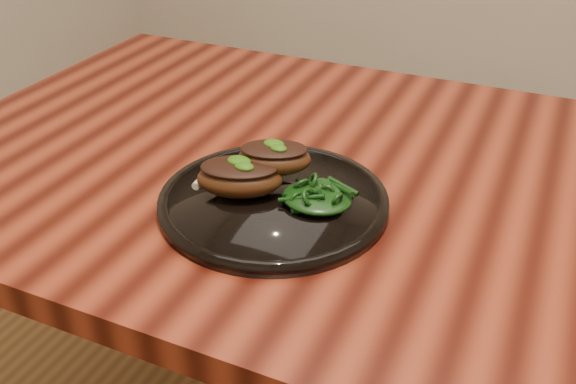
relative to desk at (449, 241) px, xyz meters
The scene contains 6 objects.
desk is the anchor object (origin of this frame).
plate 0.27m from the desk, 146.35° to the right, with size 0.29×0.29×0.02m.
lamb_chop_front 0.32m from the desk, 149.29° to the right, with size 0.13×0.10×0.05m.
lamb_chop_back 0.28m from the desk, 153.77° to the right, with size 0.11×0.09×0.04m.
herb_smear 0.28m from the desk, 162.90° to the right, with size 0.07×0.05×0.00m, color #194307.
greens_heap 0.23m from the desk, 138.42° to the right, with size 0.09×0.08×0.03m.
Camera 1 is at (0.10, -0.77, 1.20)m, focal length 40.00 mm.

